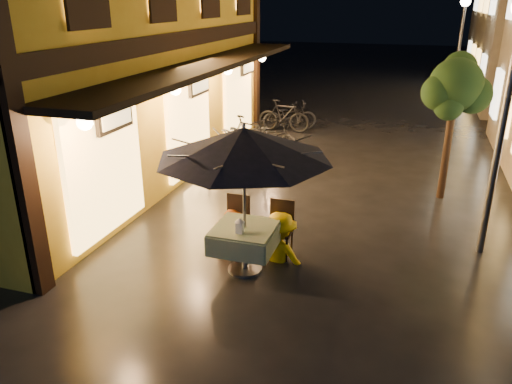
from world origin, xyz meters
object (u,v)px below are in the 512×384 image
(patio_umbrella, at_px, (244,143))
(bicycle_0, at_px, (220,168))
(streetlamp_near, at_px, (510,84))
(person_yellow, at_px, (280,214))
(cafe_table, at_px, (245,238))
(table_lantern, at_px, (240,225))
(person_orange, at_px, (231,211))

(patio_umbrella, distance_m, bicycle_0, 4.45)
(streetlamp_near, relative_size, patio_umbrella, 1.56)
(patio_umbrella, height_order, person_yellow, patio_umbrella)
(streetlamp_near, distance_m, person_yellow, 4.12)
(cafe_table, height_order, table_lantern, table_lantern)
(streetlamp_near, relative_size, person_orange, 2.78)
(cafe_table, bearing_deg, person_yellow, 52.81)
(streetlamp_near, xyz_separation_m, table_lantern, (-3.74, -2.08, -2.00))
(person_orange, relative_size, bicycle_0, 1.00)
(person_yellow, bearing_deg, bicycle_0, -44.05)
(patio_umbrella, xyz_separation_m, person_yellow, (0.43, 0.57, -1.34))
(bicycle_0, bearing_deg, patio_umbrella, -160.50)
(cafe_table, relative_size, patio_umbrella, 0.37)
(streetlamp_near, xyz_separation_m, bicycle_0, (-5.59, 1.79, -2.52))
(bicycle_0, bearing_deg, person_orange, -162.81)
(table_lantern, relative_size, bicycle_0, 0.16)
(cafe_table, distance_m, patio_umbrella, 1.56)
(person_yellow, bearing_deg, streetlamp_near, -149.48)
(cafe_table, distance_m, table_lantern, 0.40)
(streetlamp_near, bearing_deg, bicycle_0, 162.23)
(cafe_table, xyz_separation_m, bicycle_0, (-1.86, 3.64, -0.19))
(patio_umbrella, bearing_deg, person_orange, 127.80)
(streetlamp_near, xyz_separation_m, person_yellow, (-3.30, -1.28, -2.11))
(streetlamp_near, height_order, person_yellow, streetlamp_near)
(person_orange, relative_size, person_yellow, 0.94)
(patio_umbrella, bearing_deg, bicycle_0, 117.00)
(streetlamp_near, height_order, bicycle_0, streetlamp_near)
(table_lantern, relative_size, person_orange, 0.16)
(cafe_table, xyz_separation_m, person_orange, (-0.45, 0.57, 0.17))
(streetlamp_near, xyz_separation_m, person_orange, (-4.18, -1.28, -2.16))
(cafe_table, relative_size, person_yellow, 0.61)
(cafe_table, height_order, person_orange, person_orange)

